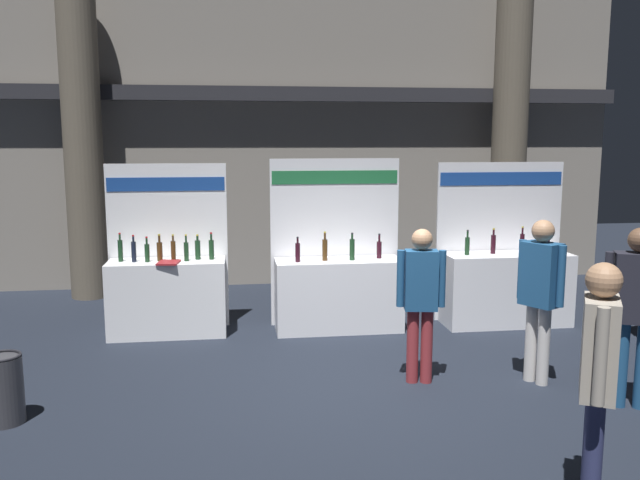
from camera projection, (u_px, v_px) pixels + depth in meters
ground_plane at (353, 386)px, 6.84m from camera, size 24.00×24.00×0.00m
hall_colonnade at (302, 116)px, 11.27m from camera, size 11.12×1.10×5.97m
exhibitor_booth_0 at (168, 290)px, 8.60m from camera, size 1.57×0.71×2.22m
exhibitor_booth_1 at (338, 287)px, 8.81m from camera, size 1.76×0.66×2.28m
exhibitor_booth_2 at (505, 282)px, 9.07m from camera, size 1.81×0.66×2.22m
trash_bin at (4, 389)px, 5.90m from camera, size 0.34×0.34×0.64m
visitor_0 at (540, 286)px, 6.78m from camera, size 0.40×0.48×1.73m
visitor_1 at (636, 301)px, 6.14m from camera, size 0.56×0.37×1.73m
visitor_4 at (421, 294)px, 6.80m from camera, size 0.50×0.26×1.63m
visitor_6 at (598, 367)px, 4.35m from camera, size 0.38×0.50×1.75m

